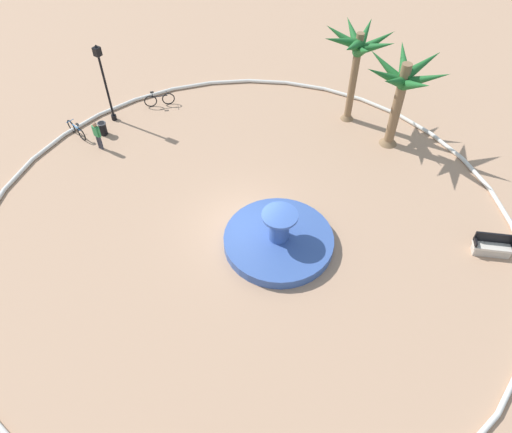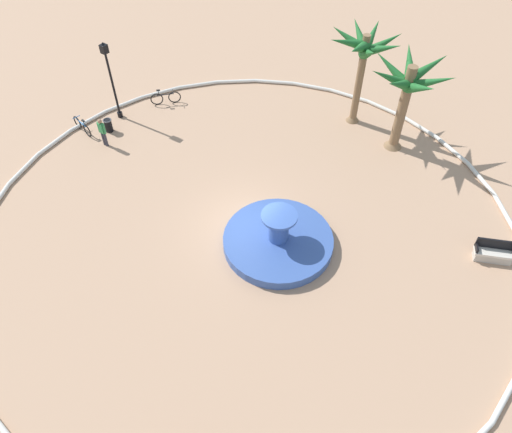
% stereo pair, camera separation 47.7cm
% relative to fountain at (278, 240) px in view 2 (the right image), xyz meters
% --- Properties ---
extents(ground_plane, '(80.00, 80.00, 0.00)m').
position_rel_fountain_xyz_m(ground_plane, '(-0.05, -1.68, -0.28)').
color(ground_plane, tan).
extents(plaza_curb, '(23.55, 23.55, 0.20)m').
position_rel_fountain_xyz_m(plaza_curb, '(-0.05, -1.68, -0.18)').
color(plaza_curb, silver).
rests_on(plaza_curb, ground).
extents(fountain, '(4.66, 4.66, 1.85)m').
position_rel_fountain_xyz_m(fountain, '(0.00, 0.00, 0.00)').
color(fountain, '#38569E').
rests_on(fountain, ground).
extents(palm_tree_near_fountain, '(4.17, 4.15, 4.84)m').
position_rel_fountain_xyz_m(palm_tree_near_fountain, '(-8.94, 1.14, 3.25)').
color(palm_tree_near_fountain, brown).
rests_on(palm_tree_near_fountain, ground).
extents(palm_tree_by_curb, '(3.83, 3.78, 5.21)m').
position_rel_fountain_xyz_m(palm_tree_by_curb, '(-9.68, -1.61, 3.82)').
color(palm_tree_by_curb, brown).
rests_on(palm_tree_by_curb, ground).
extents(bench_east, '(1.14, 1.66, 1.00)m').
position_rel_fountain_xyz_m(bench_east, '(-4.51, 7.64, 0.06)').
color(bench_east, beige).
rests_on(bench_east, ground).
extents(lamppost, '(0.32, 0.32, 4.41)m').
position_rel_fountain_xyz_m(lamppost, '(-2.56, -12.21, 2.30)').
color(lamppost, black).
rests_on(lamppost, ground).
extents(trash_bin, '(0.46, 0.46, 0.73)m').
position_rel_fountain_xyz_m(trash_bin, '(-1.32, -11.73, 0.10)').
color(trash_bin, black).
rests_on(trash_bin, ground).
extents(bicycle_red_frame, '(1.31, 1.21, 0.94)m').
position_rel_fountain_xyz_m(bicycle_red_frame, '(-4.98, -11.00, 0.10)').
color(bicycle_red_frame, black).
rests_on(bicycle_red_frame, ground).
extents(bicycle_by_lamppost, '(0.49, 1.70, 0.94)m').
position_rel_fountain_xyz_m(bicycle_by_lamppost, '(-0.46, -12.78, 0.10)').
color(bicycle_by_lamppost, black).
rests_on(bicycle_by_lamppost, ground).
extents(person_cyclist_helmet, '(0.22, 0.53, 1.60)m').
position_rel_fountain_xyz_m(person_cyclist_helmet, '(-0.39, -11.00, 0.61)').
color(person_cyclist_helmet, '#33333D').
rests_on(person_cyclist_helmet, ground).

